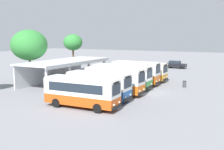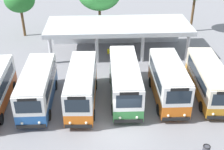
# 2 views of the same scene
# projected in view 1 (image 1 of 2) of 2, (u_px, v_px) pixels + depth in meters

# --- Properties ---
(ground_plane) EXTENTS (180.00, 180.00, 0.00)m
(ground_plane) POSITION_uv_depth(u_px,v_px,m) (150.00, 92.00, 34.34)
(ground_plane) COLOR gray
(city_bus_nearest_orange) EXTENTS (2.44, 7.72, 3.01)m
(city_bus_nearest_orange) POSITION_uv_depth(u_px,v_px,m) (82.00, 91.00, 26.74)
(city_bus_nearest_orange) COLOR black
(city_bus_nearest_orange) RESTS_ON ground
(city_bus_second_in_row) EXTENTS (2.40, 7.25, 3.07)m
(city_bus_second_in_row) POSITION_uv_depth(u_px,v_px,m) (99.00, 85.00, 29.98)
(city_bus_second_in_row) COLOR black
(city_bus_second_in_row) RESTS_ON ground
(city_bus_middle_cream) EXTENTS (2.49, 7.47, 3.20)m
(city_bus_middle_cream) POSITION_uv_depth(u_px,v_px,m) (114.00, 80.00, 33.07)
(city_bus_middle_cream) COLOR black
(city_bus_middle_cream) RESTS_ON ground
(city_bus_fourth_amber) EXTENTS (2.51, 8.08, 3.17)m
(city_bus_fourth_amber) POSITION_uv_depth(u_px,v_px,m) (122.00, 76.00, 36.56)
(city_bus_fourth_amber) COLOR black
(city_bus_fourth_amber) RESTS_ON ground
(city_bus_fifth_blue) EXTENTS (2.42, 6.92, 3.34)m
(city_bus_fifth_blue) POSITION_uv_depth(u_px,v_px,m) (136.00, 72.00, 39.47)
(city_bus_fifth_blue) COLOR black
(city_bus_fifth_blue) RESTS_ON ground
(city_bus_far_end_green) EXTENTS (2.63, 7.88, 2.93)m
(city_bus_far_end_green) POSITION_uv_depth(u_px,v_px,m) (142.00, 70.00, 42.83)
(city_bus_far_end_green) COLOR black
(city_bus_far_end_green) RESTS_ON ground
(parked_car_flank) EXTENTS (2.00, 4.55, 1.62)m
(parked_car_flank) POSITION_uv_depth(u_px,v_px,m) (175.00, 64.00, 59.63)
(parked_car_flank) COLOR black
(parked_car_flank) RESTS_ON ground
(terminal_canopy) EXTENTS (15.73, 6.00, 3.40)m
(terminal_canopy) POSITION_uv_depth(u_px,v_px,m) (63.00, 65.00, 41.12)
(terminal_canopy) COLOR silver
(terminal_canopy) RESTS_ON ground
(waiting_chair_end_by_column) EXTENTS (0.45, 0.45, 0.86)m
(waiting_chair_end_by_column) POSITION_uv_depth(u_px,v_px,m) (68.00, 81.00, 39.69)
(waiting_chair_end_by_column) COLOR slate
(waiting_chair_end_by_column) RESTS_ON ground
(waiting_chair_second_from_end) EXTENTS (0.45, 0.45, 0.86)m
(waiting_chair_second_from_end) POSITION_uv_depth(u_px,v_px,m) (70.00, 80.00, 40.22)
(waiting_chair_second_from_end) COLOR slate
(waiting_chair_second_from_end) RESTS_ON ground
(waiting_chair_middle_seat) EXTENTS (0.45, 0.45, 0.86)m
(waiting_chair_middle_seat) POSITION_uv_depth(u_px,v_px,m) (73.00, 80.00, 40.67)
(waiting_chair_middle_seat) COLOR slate
(waiting_chair_middle_seat) RESTS_ON ground
(waiting_chair_fourth_seat) EXTENTS (0.45, 0.45, 0.86)m
(waiting_chair_fourth_seat) POSITION_uv_depth(u_px,v_px,m) (75.00, 79.00, 41.21)
(waiting_chair_fourth_seat) COLOR slate
(waiting_chair_fourth_seat) RESTS_ON ground
(waiting_chair_fifth_seat) EXTENTS (0.45, 0.45, 0.86)m
(waiting_chair_fifth_seat) POSITION_uv_depth(u_px,v_px,m) (77.00, 79.00, 41.65)
(waiting_chair_fifth_seat) COLOR slate
(waiting_chair_fifth_seat) RESTS_ON ground
(roadside_tree_behind_canopy) EXTENTS (5.45, 5.45, 7.97)m
(roadside_tree_behind_canopy) POSITION_uv_depth(u_px,v_px,m) (29.00, 45.00, 41.16)
(roadside_tree_behind_canopy) COLOR brown
(roadside_tree_behind_canopy) RESTS_ON ground
(roadside_tree_east_of_canopy) EXTENTS (3.62, 3.62, 7.34)m
(roadside_tree_east_of_canopy) POSITION_uv_depth(u_px,v_px,m) (73.00, 43.00, 52.05)
(roadside_tree_east_of_canopy) COLOR brown
(roadside_tree_east_of_canopy) RESTS_ON ground
(litter_bin_apron) EXTENTS (0.49, 0.49, 0.90)m
(litter_bin_apron) POSITION_uv_depth(u_px,v_px,m) (184.00, 84.00, 37.50)
(litter_bin_apron) COLOR #3F3F47
(litter_bin_apron) RESTS_ON ground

